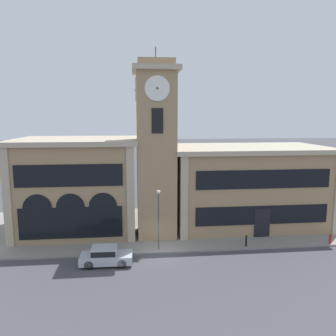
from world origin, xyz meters
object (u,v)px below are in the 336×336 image
at_px(bollard, 246,241).
at_px(fire_hydrant, 330,239).
at_px(parked_car_near, 106,255).
at_px(street_lamp, 159,210).

relative_size(bollard, fire_hydrant, 1.22).
bearing_deg(bollard, parked_car_near, -170.36).
relative_size(parked_car_near, bollard, 3.86).
xyz_separation_m(street_lamp, bollard, (7.81, -0.15, -3.00)).
xyz_separation_m(bollard, fire_hydrant, (7.92, -0.08, -0.10)).
distance_m(parked_car_near, fire_hydrant, 20.20).
height_order(parked_car_near, fire_hydrant, parked_car_near).
bearing_deg(parked_car_near, street_lamp, 28.00).
distance_m(street_lamp, fire_hydrant, 16.03).
height_order(street_lamp, bollard, street_lamp).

